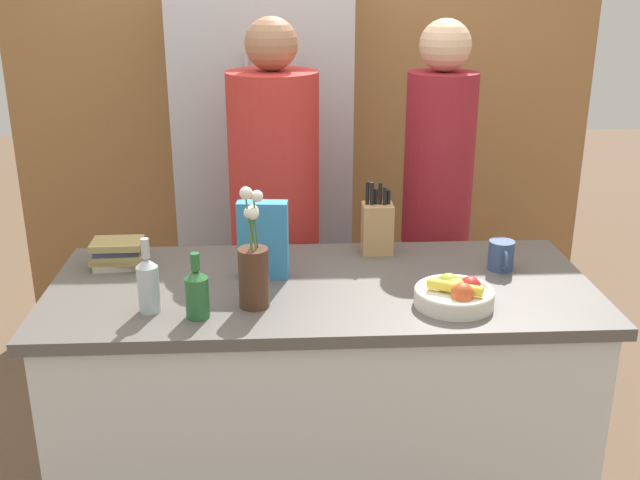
% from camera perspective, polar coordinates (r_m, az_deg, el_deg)
% --- Properties ---
extents(kitchen_island, '(1.81, 0.77, 0.93)m').
position_cam_1_polar(kitchen_island, '(2.71, 0.11, -12.41)').
color(kitchen_island, silver).
rests_on(kitchen_island, ground_plane).
extents(back_wall_wood, '(3.01, 0.12, 2.60)m').
position_cam_1_polar(back_wall_wood, '(3.98, -1.22, 10.94)').
color(back_wall_wood, '#9E6B3D').
rests_on(back_wall_wood, ground_plane).
extents(refrigerator, '(0.80, 0.63, 1.93)m').
position_cam_1_polar(refrigerator, '(3.69, -4.19, 4.84)').
color(refrigerator, '#B7B7BC').
rests_on(refrigerator, ground_plane).
extents(fruit_bowl, '(0.25, 0.25, 0.09)m').
position_cam_1_polar(fruit_bowl, '(2.36, 10.27, -4.06)').
color(fruit_bowl, silver).
rests_on(fruit_bowl, kitchen_island).
extents(knife_block, '(0.11, 0.09, 0.27)m').
position_cam_1_polar(knife_block, '(2.74, 4.39, 0.99)').
color(knife_block, tan).
rests_on(knife_block, kitchen_island).
extents(flower_vase, '(0.09, 0.09, 0.39)m').
position_cam_1_polar(flower_vase, '(2.29, -5.10, -2.15)').
color(flower_vase, '#4C2D1E').
rests_on(flower_vase, kitchen_island).
extents(cereal_box, '(0.17, 0.07, 0.27)m').
position_cam_1_polar(cereal_box, '(2.51, -4.36, -0.00)').
color(cereal_box, teal).
rests_on(cereal_box, kitchen_island).
extents(coffee_mug, '(0.09, 0.13, 0.10)m').
position_cam_1_polar(coffee_mug, '(2.67, 13.64, -1.15)').
color(coffee_mug, '#334770').
rests_on(coffee_mug, kitchen_island).
extents(book_stack, '(0.19, 0.14, 0.10)m').
position_cam_1_polar(book_stack, '(2.71, -15.12, -1.00)').
color(book_stack, '#B7A88E').
rests_on(book_stack, kitchen_island).
extents(bottle_oil, '(0.07, 0.07, 0.24)m').
position_cam_1_polar(bottle_oil, '(2.32, -12.97, -3.22)').
color(bottle_oil, '#B2BCC1').
rests_on(bottle_oil, kitchen_island).
extents(bottle_vinegar, '(0.07, 0.07, 0.21)m').
position_cam_1_polar(bottle_vinegar, '(2.26, -9.36, -3.95)').
color(bottle_vinegar, '#286633').
rests_on(bottle_vinegar, kitchen_island).
extents(person_at_sink, '(0.36, 0.36, 1.76)m').
position_cam_1_polar(person_at_sink, '(3.07, -3.46, 2.19)').
color(person_at_sink, '#383842').
rests_on(person_at_sink, ground_plane).
extents(person_in_blue, '(0.28, 0.28, 1.74)m').
position_cam_1_polar(person_in_blue, '(3.15, 8.88, 2.77)').
color(person_in_blue, '#383842').
rests_on(person_in_blue, ground_plane).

